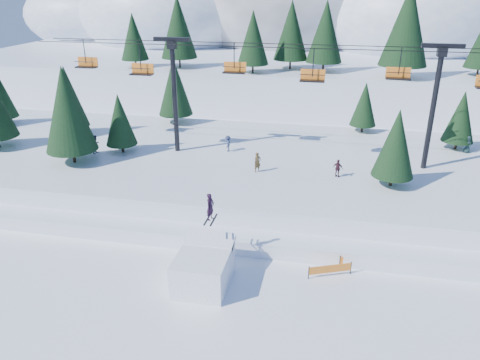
% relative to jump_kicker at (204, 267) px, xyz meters
% --- Properties ---
extents(ground, '(160.00, 160.00, 0.00)m').
position_rel_jump_kicker_xyz_m(ground, '(1.86, -1.58, -1.18)').
color(ground, white).
rests_on(ground, ground).
extents(mid_shelf, '(70.00, 22.00, 2.50)m').
position_rel_jump_kicker_xyz_m(mid_shelf, '(1.86, 16.42, 0.07)').
color(mid_shelf, white).
rests_on(mid_shelf, ground).
extents(berm, '(70.00, 6.00, 1.10)m').
position_rel_jump_kicker_xyz_m(berm, '(1.86, 6.42, -0.63)').
color(berm, white).
rests_on(berm, ground).
extents(mountain_ridge, '(119.00, 60.79, 26.46)m').
position_rel_jump_kicker_xyz_m(mountain_ridge, '(-3.21, 71.74, 8.47)').
color(mountain_ridge, white).
rests_on(mountain_ridge, ground).
extents(jump_kicker, '(3.12, 4.35, 5.42)m').
position_rel_jump_kicker_xyz_m(jump_kicker, '(0.00, 0.00, 0.00)').
color(jump_kicker, white).
rests_on(jump_kicker, ground).
extents(chairlift, '(46.00, 3.21, 10.28)m').
position_rel_jump_kicker_xyz_m(chairlift, '(3.14, 16.47, 8.14)').
color(chairlift, black).
rests_on(chairlift, mid_shelf).
extents(conifer_stand, '(62.38, 17.99, 10.27)m').
position_rel_jump_kicker_xyz_m(conifer_stand, '(5.13, 17.33, 5.78)').
color(conifer_stand, black).
rests_on(conifer_stand, mid_shelf).
extents(distant_skiers, '(34.40, 9.42, 1.71)m').
position_rel_jump_kicker_xyz_m(distant_skiers, '(0.40, 15.95, 2.12)').
color(distant_skiers, navy).
rests_on(distant_skiers, mid_shelf).
extents(banner_near, '(2.65, 1.13, 0.90)m').
position_rel_jump_kicker_xyz_m(banner_near, '(7.56, 2.30, -0.64)').
color(banner_near, black).
rests_on(banner_near, ground).
extents(banner_far, '(2.79, 0.68, 0.90)m').
position_rel_jump_kicker_xyz_m(banner_far, '(9.52, 3.70, -0.64)').
color(banner_far, black).
rests_on(banner_far, ground).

